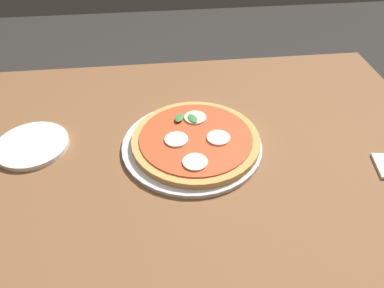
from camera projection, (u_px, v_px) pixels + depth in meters
The scene contains 4 objects.
dining_table at pixel (182, 183), 1.04m from camera, with size 1.46×1.06×0.75m.
serving_tray at pixel (192, 145), 1.02m from camera, with size 0.38×0.38×0.01m, color silver.
pizza at pixel (196, 140), 1.01m from camera, with size 0.34×0.34×0.03m.
plate_white at pixel (32, 145), 1.01m from camera, with size 0.19×0.19×0.01m, color white.
Camera 1 is at (0.06, 0.72, 1.41)m, focal length 35.05 mm.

